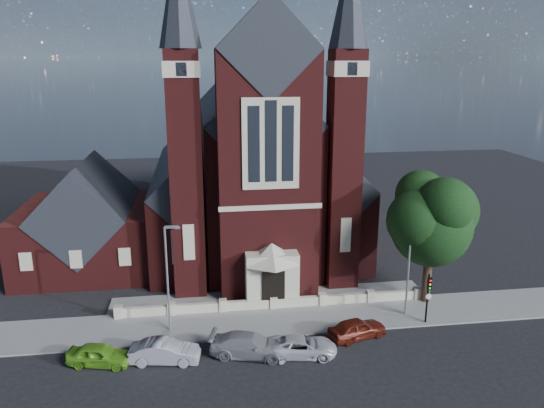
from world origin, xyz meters
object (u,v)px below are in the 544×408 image
at_px(car_white_suv, 302,346).
at_px(car_dark_red, 357,328).
at_px(traffic_signal, 428,292).
at_px(car_silver_b, 250,345).
at_px(street_lamp_right, 410,260).
at_px(church, 251,167).
at_px(street_lamp_left, 168,273).
at_px(parish_hall, 89,226).
at_px(car_silver_a, 165,352).
at_px(street_tree, 434,222).
at_px(car_lime_van, 99,355).

bearing_deg(car_white_suv, car_dark_red, -60.64).
relative_size(traffic_signal, car_silver_b, 0.75).
bearing_deg(street_lamp_right, church, 118.04).
height_order(street_lamp_right, car_white_suv, street_lamp_right).
relative_size(street_lamp_left, street_lamp_right, 1.00).
distance_m(parish_hall, traffic_signal, 31.20).
distance_m(street_lamp_right, car_white_suv, 10.98).
bearing_deg(car_silver_a, car_white_suv, -85.07).
bearing_deg(traffic_signal, church, 118.20).
bearing_deg(car_silver_a, street_tree, -66.61).
relative_size(street_tree, car_silver_b, 2.01).
bearing_deg(car_white_suv, church, 10.14).
relative_size(street_tree, car_dark_red, 2.49).
distance_m(car_lime_van, car_dark_red, 17.62).
height_order(parish_hall, car_lime_van, parish_hall).
bearing_deg(car_silver_b, street_lamp_left, 67.81).
xyz_separation_m(street_tree, car_white_suv, (-11.69, -6.25, -6.30)).
distance_m(car_white_suv, car_dark_red, 4.67).
relative_size(street_lamp_right, car_dark_red, 1.88).
distance_m(street_tree, car_white_suv, 14.68).
bearing_deg(car_white_suv, car_lime_van, 94.76).
bearing_deg(traffic_signal, car_lime_van, -174.54).
relative_size(car_silver_b, car_white_suv, 1.12).
distance_m(street_lamp_right, car_silver_b, 13.84).
height_order(car_lime_van, car_silver_a, car_silver_a).
distance_m(street_lamp_right, car_dark_red, 6.81).
xyz_separation_m(street_tree, street_lamp_right, (-2.51, -1.71, -2.36)).
xyz_separation_m(church, car_white_suv, (0.91, -23.48, -7.53)).
height_order(street_tree, car_silver_b, street_tree).
height_order(parish_hall, traffic_signal, parish_hall).
xyz_separation_m(parish_hall, car_lime_van, (3.67, -17.81, -3.30)).
xyz_separation_m(car_silver_a, car_silver_b, (5.58, -0.01, 0.02)).
height_order(church, car_dark_red, church).
distance_m(church, car_silver_a, 25.53).
height_order(traffic_signal, car_white_suv, traffic_signal).
relative_size(parish_hall, car_silver_b, 2.29).
bearing_deg(parish_hall, church, 17.16).
distance_m(street_tree, car_lime_van, 26.29).
height_order(street_tree, street_lamp_right, street_tree).
height_order(street_tree, car_white_suv, street_tree).
height_order(street_tree, car_silver_a, street_tree).
bearing_deg(parish_hall, car_white_suv, -47.64).
height_order(church, car_silver_b, church).
distance_m(street_lamp_right, car_silver_a, 19.08).
distance_m(parish_hall, car_white_suv, 25.31).
bearing_deg(street_tree, car_silver_b, -159.04).
xyz_separation_m(street_lamp_right, car_dark_red, (-4.83, -2.83, -3.87)).
distance_m(street_lamp_left, car_white_suv, 10.67).
xyz_separation_m(church, car_dark_red, (5.26, -21.77, -7.45)).
relative_size(church, street_tree, 3.26).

